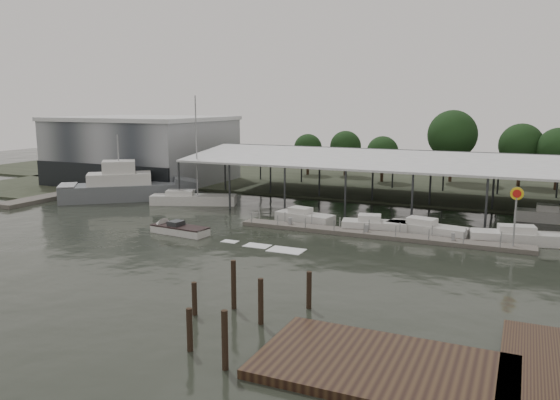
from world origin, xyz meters
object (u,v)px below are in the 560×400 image
at_px(grey_trawler, 129,188).
at_px(shell_fuel_sign, 516,206).
at_px(white_sailboat, 192,199).
at_px(speedboat_underway, 176,229).

bearing_deg(grey_trawler, shell_fuel_sign, -46.45).
xyz_separation_m(white_sailboat, speedboat_underway, (7.13, -13.79, -0.26)).
bearing_deg(speedboat_underway, grey_trawler, -32.46).
height_order(shell_fuel_sign, speedboat_underway, shell_fuel_sign).
xyz_separation_m(shell_fuel_sign, speedboat_underway, (-30.34, -6.76, -3.53)).
bearing_deg(white_sailboat, speedboat_underway, -84.32).
relative_size(shell_fuel_sign, grey_trawler, 0.33).
bearing_deg(speedboat_underway, white_sailboat, -56.53).
bearing_deg(white_sailboat, shell_fuel_sign, -32.30).
relative_size(grey_trawler, white_sailboat, 1.21).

